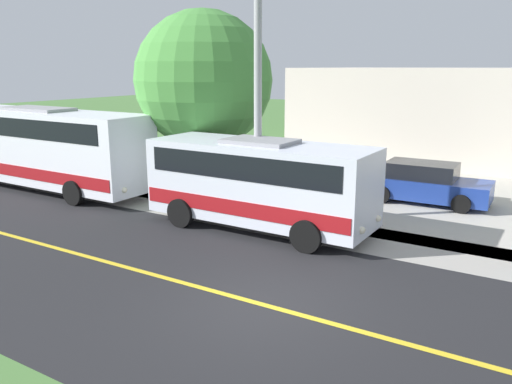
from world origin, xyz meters
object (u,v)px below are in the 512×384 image
(transit_bus_rear, at_px, (40,145))
(tree_curbside, at_px, (204,80))
(shuttle_bus_front, at_px, (260,180))
(parked_car_near, at_px, (425,184))
(street_light_pole, at_px, (256,71))
(commercial_building, at_px, (502,115))

(transit_bus_rear, bearing_deg, tree_curbside, 116.05)
(shuttle_bus_front, bearing_deg, parked_car_near, 149.42)
(shuttle_bus_front, height_order, parked_car_near, shuttle_bus_front)
(shuttle_bus_front, distance_m, tree_curbside, 5.89)
(shuttle_bus_front, bearing_deg, street_light_pole, -136.53)
(parked_car_near, xyz_separation_m, tree_curbside, (2.91, -7.72, 3.62))
(transit_bus_rear, distance_m, commercial_building, 22.49)
(parked_car_near, bearing_deg, commercial_building, 174.60)
(shuttle_bus_front, xyz_separation_m, parked_car_near, (-5.86, 3.46, -0.83))
(transit_bus_rear, xyz_separation_m, commercial_building, (-16.94, 14.78, 0.59))
(transit_bus_rear, distance_m, parked_car_near, 14.97)
(tree_curbside, height_order, commercial_building, tree_curbside)
(parked_car_near, bearing_deg, tree_curbside, -69.33)
(tree_curbside, relative_size, commercial_building, 0.34)
(transit_bus_rear, xyz_separation_m, tree_curbside, (-2.94, 6.01, 2.53))
(commercial_building, bearing_deg, shuttle_bus_front, -14.90)
(transit_bus_rear, relative_size, commercial_building, 0.52)
(street_light_pole, relative_size, commercial_building, 0.42)
(shuttle_bus_front, xyz_separation_m, street_light_pole, (-0.43, -0.41, 3.18))
(transit_bus_rear, xyz_separation_m, street_light_pole, (-0.42, 9.87, 2.91))
(transit_bus_rear, distance_m, tree_curbside, 7.15)
(transit_bus_rear, relative_size, parked_car_near, 2.36)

